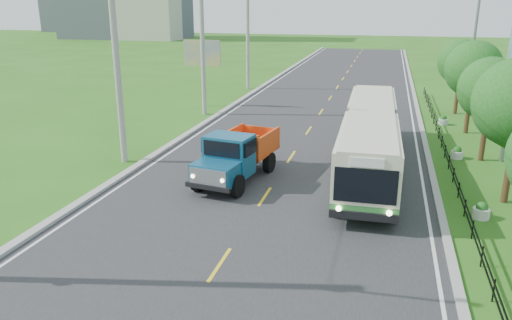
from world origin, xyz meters
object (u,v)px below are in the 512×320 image
at_px(pole_near, 117,63).
at_px(planter_far, 443,121).
at_px(pole_far, 248,35).
at_px(planter_mid, 457,153).
at_px(pole_mid, 203,45).
at_px(billboard_left, 202,57).
at_px(tree_fifth, 474,72).
at_px(tree_back, 461,64).
at_px(streetlight_far, 471,45).
at_px(planter_near, 481,211).
at_px(tree_fourth, 491,92).
at_px(dump_truck, 237,153).
at_px(bus, 370,135).
at_px(streetlight_mid, 512,67).

height_order(pole_near, planter_far, pole_near).
relative_size(pole_far, planter_mid, 14.93).
relative_size(pole_mid, billboard_left, 1.92).
relative_size(pole_mid, tree_fifth, 1.72).
bearing_deg(tree_back, pole_mid, -164.16).
distance_m(streetlight_far, planter_mid, 14.88).
distance_m(pole_mid, planter_near, 23.08).
bearing_deg(planter_mid, pole_far, 131.59).
height_order(pole_near, pole_mid, same).
xyz_separation_m(tree_fourth, billboard_left, (-19.36, 9.86, 0.28)).
xyz_separation_m(planter_mid, dump_truck, (-10.38, -6.25, 1.05)).
distance_m(tree_fourth, tree_fifth, 6.01).
height_order(pole_near, tree_fifth, pole_near).
bearing_deg(planter_near, tree_fifth, 84.92).
bearing_deg(streetlight_far, pole_near, -134.86).
bearing_deg(dump_truck, tree_fifth, 55.62).
xyz_separation_m(tree_fourth, planter_near, (-1.26, -8.14, -3.30)).
xyz_separation_m(streetlight_far, bus, (-6.56, -16.97, -3.14)).
bearing_deg(streetlight_far, streetlight_mid, -90.00).
xyz_separation_m(pole_near, bus, (12.34, 2.03, -3.33)).
distance_m(bus, dump_truck, 6.72).
xyz_separation_m(pole_near, tree_fourth, (18.12, 5.14, -1.51)).
height_order(tree_fourth, streetlight_mid, streetlight_mid).
relative_size(pole_far, bus, 0.66).
bearing_deg(pole_mid, planter_far, 3.39).
height_order(tree_fourth, planter_far, tree_fourth).
xyz_separation_m(streetlight_far, planter_far, (-2.04, -6.00, -4.62)).
bearing_deg(pole_near, streetlight_far, 45.14).
xyz_separation_m(tree_fifth, billboard_left, (-19.36, 3.86, 0.01)).
bearing_deg(bus, streetlight_far, 67.62).
xyz_separation_m(planter_near, planter_far, (0.00, 16.00, 0.00)).
bearing_deg(pole_far, tree_back, -20.74).
distance_m(tree_fifth, billboard_left, 19.74).
bearing_deg(tree_fourth, pole_mid, 159.26).
relative_size(planter_near, bus, 0.04).
xyz_separation_m(tree_fourth, tree_back, (0.00, 12.00, 0.07)).
bearing_deg(pole_near, bus, 9.32).
distance_m(pole_near, streetlight_far, 26.80).
bearing_deg(streetlight_far, dump_truck, -121.53).
height_order(streetlight_far, planter_far, streetlight_far).
distance_m(pole_far, planter_near, 32.19).
height_order(pole_far, streetlight_mid, pole_far).
xyz_separation_m(planter_near, billboard_left, (-18.10, 18.00, 3.58)).
xyz_separation_m(tree_back, streetlight_far, (0.79, 1.86, 1.25)).
distance_m(planter_near, planter_mid, 8.00).
height_order(streetlight_far, billboard_left, streetlight_far).
xyz_separation_m(pole_mid, bus, (12.34, -9.97, -3.33)).
xyz_separation_m(pole_near, streetlight_mid, (18.90, 5.00, -0.19)).
bearing_deg(bus, pole_mid, 139.81).
distance_m(pole_mid, bus, 16.22).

